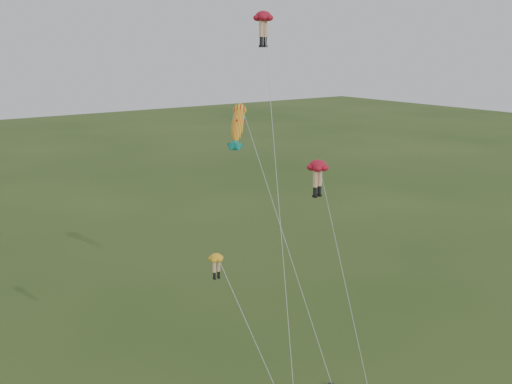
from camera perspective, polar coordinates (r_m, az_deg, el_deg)
legs_kite_red_high at (r=42.46m, az=0.77°, el=16.46°), size 8.63×14.35×22.64m
legs_kite_red_mid at (r=38.26m, az=6.26°, el=2.13°), size 3.41×8.73×12.84m
legs_kite_yellow at (r=30.52m, az=-3.47°, el=-7.89°), size 2.61×5.05×9.55m
fish_kite at (r=36.74m, az=-1.75°, el=6.80°), size 2.74×9.57×16.87m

